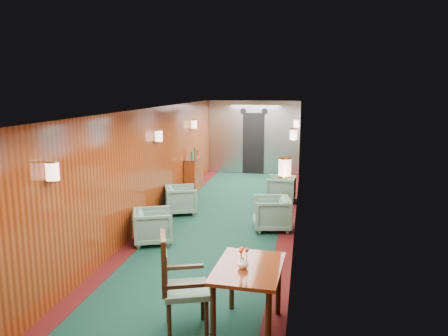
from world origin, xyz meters
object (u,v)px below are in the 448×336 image
object	(u,v)px
side_chair	(176,280)
armchair_right_far	(281,189)
credenza	(194,174)
armchair_left_near	(153,226)
armchair_left_far	(181,200)
dining_table	(248,277)
armchair_right_near	(271,214)

from	to	relation	value
side_chair	armchair_right_far	distance (m)	6.27
side_chair	credenza	bearing A→B (deg)	83.23
armchair_left_near	armchair_left_far	world-z (taller)	armchair_left_far
credenza	armchair_left_near	size ratio (longest dim) A/B	1.72
armchair_left_far	armchair_right_far	distance (m)	2.62
dining_table	armchair_left_near	size ratio (longest dim) A/B	1.60
side_chair	armchair_left_near	bearing A→B (deg)	95.13
armchair_left_far	armchair_right_near	xyz separation A→B (m)	(2.10, -0.79, 0.02)
armchair_left_far	armchair_right_near	distance (m)	2.24
side_chair	armchair_left_near	size ratio (longest dim) A/B	1.72
dining_table	armchair_left_near	distance (m)	3.36
credenza	armchair_right_far	size ratio (longest dim) A/B	1.70
dining_table	armchair_left_near	xyz separation A→B (m)	(-2.09, 2.61, -0.36)
dining_table	side_chair	distance (m)	0.83
dining_table	armchair_left_near	world-z (taller)	dining_table
dining_table	armchair_left_near	bearing A→B (deg)	131.77
credenza	armchair_right_far	world-z (taller)	credenza
armchair_left_far	armchair_left_near	bearing A→B (deg)	159.58
armchair_right_far	armchair_left_far	bearing A→B (deg)	-52.04
armchair_left_near	armchair_right_near	xyz separation A→B (m)	(2.07, 1.15, 0.02)
side_chair	armchair_right_far	size ratio (longest dim) A/B	1.70
armchair_left_far	side_chair	bearing A→B (deg)	174.19
credenza	armchair_right_near	world-z (taller)	credenza
side_chair	armchair_left_near	distance (m)	3.06
side_chair	credenza	size ratio (longest dim) A/B	1.00
armchair_left_near	armchair_right_far	world-z (taller)	armchair_right_far
credenza	armchair_left_far	size ratio (longest dim) A/B	1.71
dining_table	credenza	bearing A→B (deg)	112.47
armchair_right_near	armchair_right_far	distance (m)	2.28
credenza	armchair_right_far	distance (m)	2.56
armchair_right_far	dining_table	bearing A→B (deg)	2.91
side_chair	credenza	distance (m)	7.16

